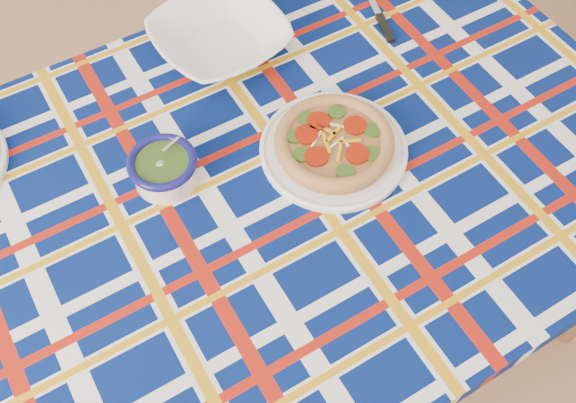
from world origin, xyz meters
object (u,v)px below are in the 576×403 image
pesto_bowl (164,167)px  serving_bowl (220,38)px  main_focaccia_plate (334,142)px  dining_table (259,209)px

pesto_bowl → serving_bowl: (0.23, 0.25, -0.00)m
serving_bowl → pesto_bowl: bearing=-132.7°
main_focaccia_plate → pesto_bowl: 0.31m
dining_table → serving_bowl: (0.09, 0.34, 0.11)m
main_focaccia_plate → pesto_bowl: (-0.30, 0.09, 0.01)m
serving_bowl → main_focaccia_plate: bearing=-78.7°
dining_table → pesto_bowl: size_ratio=12.30×
pesto_bowl → main_focaccia_plate: bearing=-17.2°
main_focaccia_plate → serving_bowl: bearing=101.3°
dining_table → pesto_bowl: bearing=143.2°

